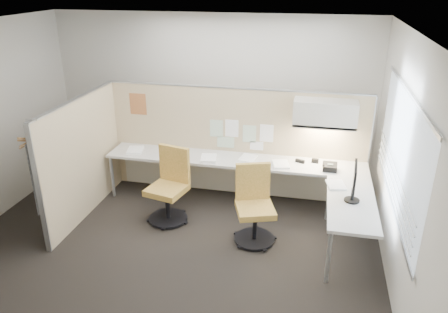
% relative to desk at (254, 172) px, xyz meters
% --- Properties ---
extents(floor, '(5.50, 4.50, 0.01)m').
position_rel_desk_xyz_m(floor, '(-0.93, -1.13, -0.61)').
color(floor, black).
rests_on(floor, ground).
extents(ceiling, '(5.50, 4.50, 0.01)m').
position_rel_desk_xyz_m(ceiling, '(-0.93, -1.13, 2.20)').
color(ceiling, white).
rests_on(ceiling, wall_back).
extents(wall_back, '(5.50, 0.02, 2.80)m').
position_rel_desk_xyz_m(wall_back, '(-0.93, 1.12, 0.80)').
color(wall_back, beige).
rests_on(wall_back, ground).
extents(wall_front, '(5.50, 0.02, 2.80)m').
position_rel_desk_xyz_m(wall_front, '(-0.93, -3.38, 0.80)').
color(wall_front, beige).
rests_on(wall_front, ground).
extents(wall_right, '(0.02, 4.50, 2.80)m').
position_rel_desk_xyz_m(wall_right, '(1.82, -1.13, 0.80)').
color(wall_right, beige).
rests_on(wall_right, ground).
extents(window_pane, '(0.01, 2.80, 1.30)m').
position_rel_desk_xyz_m(window_pane, '(1.79, -1.13, 0.95)').
color(window_pane, '#9BA9B4').
rests_on(window_pane, wall_right).
extents(partition_back, '(4.10, 0.06, 1.75)m').
position_rel_desk_xyz_m(partition_back, '(-0.38, 0.47, 0.27)').
color(partition_back, '#CBB68C').
rests_on(partition_back, floor).
extents(partition_left, '(0.06, 2.20, 1.75)m').
position_rel_desk_xyz_m(partition_left, '(-2.43, -0.63, 0.27)').
color(partition_left, '#CBB68C').
rests_on(partition_left, floor).
extents(desk, '(4.00, 2.07, 0.73)m').
position_rel_desk_xyz_m(desk, '(0.00, 0.00, 0.00)').
color(desk, beige).
rests_on(desk, floor).
extents(overhead_bin, '(0.90, 0.36, 0.38)m').
position_rel_desk_xyz_m(overhead_bin, '(0.97, 0.26, 0.91)').
color(overhead_bin, beige).
rests_on(overhead_bin, partition_back).
extents(task_light_strip, '(0.60, 0.06, 0.02)m').
position_rel_desk_xyz_m(task_light_strip, '(0.97, 0.26, 0.70)').
color(task_light_strip, '#FFEABF').
rests_on(task_light_strip, overhead_bin).
extents(pinned_papers, '(1.01, 0.00, 0.47)m').
position_rel_desk_xyz_m(pinned_papers, '(-0.30, 0.44, 0.43)').
color(pinned_papers, '#8CBF8C').
rests_on(pinned_papers, partition_back).
extents(poster, '(0.28, 0.00, 0.35)m').
position_rel_desk_xyz_m(poster, '(-1.98, 0.44, 0.82)').
color(poster, orange).
rests_on(poster, partition_back).
extents(chair_left, '(0.60, 0.62, 1.07)m').
position_rel_desk_xyz_m(chair_left, '(-1.14, -0.57, -0.10)').
color(chair_left, black).
rests_on(chair_left, floor).
extents(chair_right, '(0.62, 0.63, 1.04)m').
position_rel_desk_xyz_m(chair_right, '(0.14, -0.84, -0.12)').
color(chair_right, black).
rests_on(chair_right, floor).
extents(monitor, '(0.19, 0.46, 0.49)m').
position_rel_desk_xyz_m(monitor, '(1.37, -0.87, 0.41)').
color(monitor, black).
rests_on(monitor, desk).
extents(phone, '(0.21, 0.21, 0.12)m').
position_rel_desk_xyz_m(phone, '(1.10, 0.03, 0.18)').
color(phone, black).
rests_on(phone, desk).
extents(stapler, '(0.14, 0.09, 0.05)m').
position_rel_desk_xyz_m(stapler, '(0.67, 0.22, 0.15)').
color(stapler, black).
rests_on(stapler, desk).
extents(tape_dispenser, '(0.11, 0.07, 0.06)m').
position_rel_desk_xyz_m(tape_dispenser, '(0.89, 0.26, 0.16)').
color(tape_dispenser, black).
rests_on(tape_dispenser, desk).
extents(coat_hook, '(0.18, 0.42, 1.26)m').
position_rel_desk_xyz_m(coat_hook, '(-2.51, -1.63, 0.83)').
color(coat_hook, silver).
rests_on(coat_hook, partition_left).
extents(paper_stack_0, '(0.29, 0.34, 0.04)m').
position_rel_desk_xyz_m(paper_stack_0, '(-1.95, 0.12, 0.15)').
color(paper_stack_0, white).
rests_on(paper_stack_0, desk).
extents(paper_stack_1, '(0.25, 0.31, 0.02)m').
position_rel_desk_xyz_m(paper_stack_1, '(-1.22, 0.14, 0.14)').
color(paper_stack_1, white).
rests_on(paper_stack_1, desk).
extents(paper_stack_2, '(0.28, 0.34, 0.05)m').
position_rel_desk_xyz_m(paper_stack_2, '(-0.71, 0.03, 0.15)').
color(paper_stack_2, white).
rests_on(paper_stack_2, desk).
extents(paper_stack_3, '(0.28, 0.34, 0.02)m').
position_rel_desk_xyz_m(paper_stack_3, '(-0.13, 0.20, 0.14)').
color(paper_stack_3, white).
rests_on(paper_stack_3, desk).
extents(paper_stack_4, '(0.29, 0.34, 0.03)m').
position_rel_desk_xyz_m(paper_stack_4, '(0.39, 0.06, 0.14)').
color(paper_stack_4, white).
rests_on(paper_stack_4, desk).
extents(paper_stack_5, '(0.29, 0.34, 0.02)m').
position_rel_desk_xyz_m(paper_stack_5, '(1.18, -0.47, 0.14)').
color(paper_stack_5, white).
rests_on(paper_stack_5, desk).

